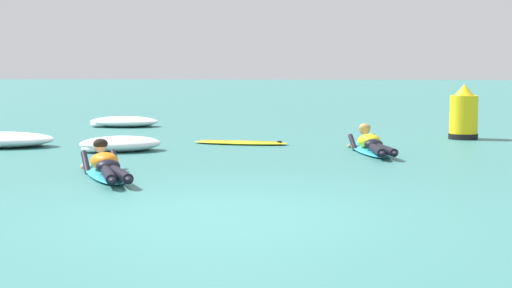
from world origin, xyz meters
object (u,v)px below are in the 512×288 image
object	(u,v)px
surfer_near	(106,167)
surfer_far	(371,145)
drifting_surfboard	(242,143)
channel_marker_buoy	(464,117)

from	to	relation	value
surfer_near	surfer_far	distance (m)	5.17
surfer_far	drifting_surfboard	distance (m)	2.78
surfer_near	surfer_far	xyz separation A→B (m)	(3.98, 3.30, -0.00)
drifting_surfboard	surfer_near	bearing A→B (deg)	-108.28
surfer_near	channel_marker_buoy	xyz separation A→B (m)	(6.12, 6.04, 0.34)
surfer_near	channel_marker_buoy	world-z (taller)	channel_marker_buoy
surfer_far	drifting_surfboard	size ratio (longest dim) A/B	1.39
surfer_near	drifting_surfboard	xyz separation A→B (m)	(1.51, 4.57, -0.10)
surfer_near	drifting_surfboard	size ratio (longest dim) A/B	1.35
surfer_near	channel_marker_buoy	size ratio (longest dim) A/B	2.29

